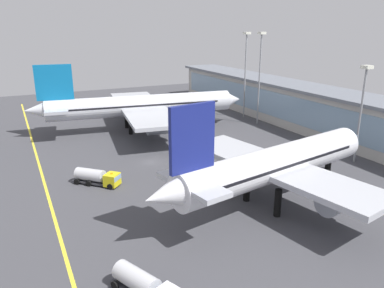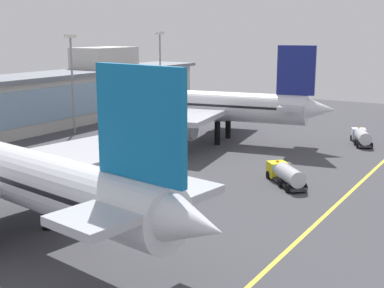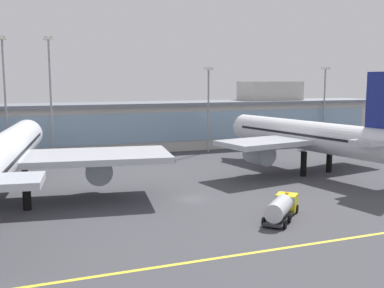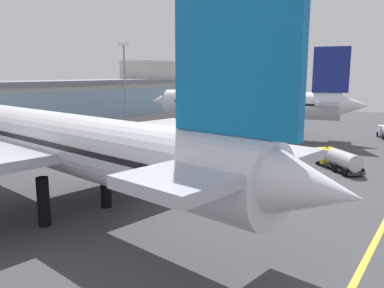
# 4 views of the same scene
# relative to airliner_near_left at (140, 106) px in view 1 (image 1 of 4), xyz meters

# --- Properties ---
(ground_plane) EXTENTS (201.52, 201.52, 0.00)m
(ground_plane) POSITION_rel_airliner_near_left_xyz_m (25.84, -6.64, -6.90)
(ground_plane) COLOR #424247
(taxiway_centreline_stripe) EXTENTS (161.22, 0.50, 0.01)m
(taxiway_centreline_stripe) POSITION_rel_airliner_near_left_xyz_m (25.84, -28.64, -6.89)
(taxiway_centreline_stripe) COLOR yellow
(taxiway_centreline_stripe) RESTS_ON ground
(terminal_building) EXTENTS (146.95, 14.00, 17.19)m
(terminal_building) POSITION_rel_airliner_near_left_xyz_m (27.71, 43.15, -0.48)
(terminal_building) COLOR beige
(terminal_building) RESTS_ON ground
(airliner_near_left) EXTENTS (48.10, 60.42, 18.91)m
(airliner_near_left) POSITION_rel_airliner_near_left_xyz_m (0.00, 0.00, 0.00)
(airliner_near_left) COLOR black
(airliner_near_left) RESTS_ON ground
(airliner_near_right) EXTENTS (37.46, 47.94, 18.80)m
(airliner_near_right) POSITION_rel_airliner_near_left_xyz_m (53.47, 4.71, -0.02)
(airliner_near_right) COLOR black
(airliner_near_right) RESTS_ON ground
(fuel_tanker_truck) EXTENTS (8.09, 8.13, 2.90)m
(fuel_tanker_truck) POSITION_rel_airliner_near_left_xyz_m (32.99, -19.63, -5.39)
(fuel_tanker_truck) COLOR black
(fuel_tanker_truck) RESTS_ON ground
(baggage_tug_near) EXTENTS (9.24, 5.98, 2.90)m
(baggage_tug_near) POSITION_rel_airliner_near_left_xyz_m (65.97, -21.85, -5.39)
(baggage_tug_near) COLOR black
(baggage_tug_near) RESTS_ON ground
(apron_light_mast_west) EXTENTS (1.80, 1.80, 26.58)m
(apron_light_mast_west) POSITION_rel_airliner_near_left_xyz_m (8.78, 33.47, 10.18)
(apron_light_mast_west) COLOR gray
(apron_light_mast_west) RESTS_ON ground
(apron_light_mast_centre) EXTENTS (1.80, 1.80, 26.42)m
(apron_light_mast_centre) POSITION_rel_airliner_near_left_xyz_m (-0.25, 34.60, 10.09)
(apron_light_mast_centre) COLOR gray
(apron_light_mast_centre) RESTS_ON ground
(apron_light_mast_east) EXTENTS (1.80, 1.80, 20.62)m
(apron_light_mast_east) POSITION_rel_airliner_near_left_xyz_m (45.10, 33.13, 6.88)
(apron_light_mast_east) COLOR gray
(apron_light_mast_east) RESTS_ON ground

